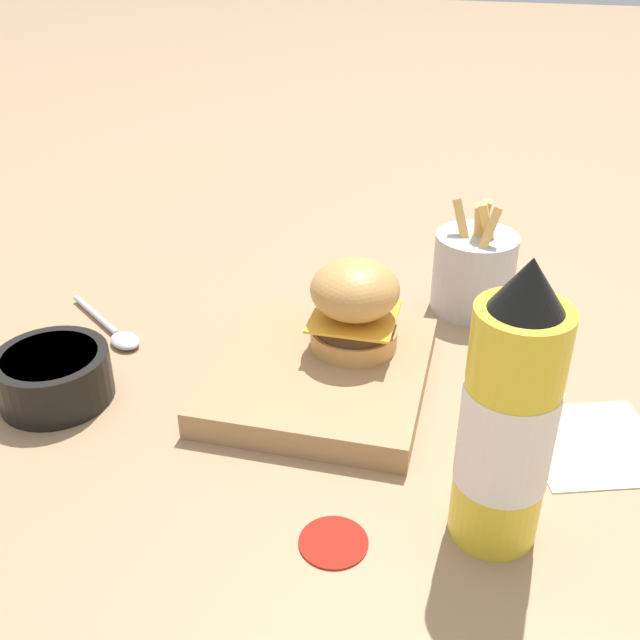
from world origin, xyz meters
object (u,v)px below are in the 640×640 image
burger (355,305)px  serving_board (320,374)px  spoon (117,333)px  fries_basket (474,270)px  side_bowl (54,375)px  ketchup_bottle (508,422)px

burger → serving_board: bearing=-33.6°
serving_board → spoon: bearing=-98.4°
burger → fries_basket: size_ratio=0.68×
fries_basket → side_bowl: 0.49m
serving_board → fries_basket: size_ratio=1.64×
ketchup_bottle → spoon: ketchup_bottle is taller
serving_board → burger: burger is taller
serving_board → side_bowl: size_ratio=2.05×
serving_board → ketchup_bottle: (0.16, 0.18, 0.09)m
fries_basket → spoon: fries_basket is taller
fries_basket → spoon: bearing=-66.5°
burger → side_bowl: size_ratio=0.85×
burger → ketchup_bottle: ketchup_bottle is taller
serving_board → burger: (-0.04, 0.03, 0.06)m
fries_basket → side_bowl: bearing=-53.6°
burger → side_bowl: burger is taller
serving_board → spoon: size_ratio=1.75×
fries_basket → side_bowl: fries_basket is taller
burger → spoon: (0.00, -0.28, -0.07)m
ketchup_bottle → fries_basket: (-0.37, -0.04, -0.06)m
serving_board → fries_basket: 0.25m
serving_board → burger: 0.08m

